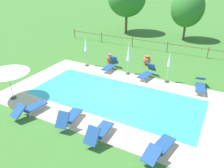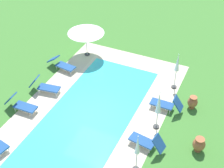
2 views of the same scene
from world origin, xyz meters
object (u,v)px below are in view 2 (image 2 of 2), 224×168
(patio_umbrella_closed_row_centre, at_px, (159,105))
(terracotta_urn_near_fence, at_px, (193,102))
(patio_umbrella_closed_row_mid_west, at_px, (177,65))
(terracotta_urn_by_tree, at_px, (199,144))
(sun_lounger_south_mid, at_px, (62,64))
(patio_umbrella_open_foreground, at_px, (86,30))
(sun_lounger_south_near_corner, at_px, (147,142))
(patio_umbrella_closed_row_west, at_px, (137,149))
(sun_lounger_south_far, at_px, (21,105))
(sun_lounger_north_end, at_px, (45,86))
(sun_lounger_north_near_steps, at_px, (166,104))

(patio_umbrella_closed_row_centre, xyz_separation_m, terracotta_urn_near_fence, (-2.30, 1.34, -1.18))
(patio_umbrella_closed_row_mid_west, distance_m, terracotta_urn_by_tree, 5.11)
(sun_lounger_south_mid, relative_size, patio_umbrella_open_foreground, 0.84)
(patio_umbrella_closed_row_mid_west, xyz_separation_m, patio_umbrella_closed_row_centre, (3.67, 0.09, -0.04))
(patio_umbrella_open_foreground, bearing_deg, sun_lounger_south_near_corner, 46.99)
(terracotta_urn_near_fence, bearing_deg, patio_umbrella_closed_row_west, -13.99)
(patio_umbrella_closed_row_mid_west, xyz_separation_m, terracotta_urn_near_fence, (1.38, 1.43, -1.21))
(sun_lounger_south_far, bearing_deg, terracotta_urn_near_fence, 115.71)
(sun_lounger_north_end, bearing_deg, sun_lounger_south_near_corner, 77.34)
(patio_umbrella_closed_row_centre, xyz_separation_m, terracotta_urn_by_tree, (0.65, 2.36, -1.16))
(sun_lounger_north_near_steps, height_order, sun_lounger_north_end, sun_lounger_north_near_steps)
(sun_lounger_north_near_steps, distance_m, sun_lounger_south_near_corner, 3.06)
(sun_lounger_south_mid, distance_m, terracotta_urn_by_tree, 10.18)
(patio_umbrella_closed_row_mid_west, bearing_deg, sun_lounger_south_far, -52.46)
(patio_umbrella_closed_row_west, distance_m, patio_umbrella_closed_row_centre, 3.00)
(sun_lounger_south_near_corner, relative_size, patio_umbrella_closed_row_west, 0.83)
(patio_umbrella_closed_row_west, bearing_deg, sun_lounger_south_far, -98.90)
(sun_lounger_north_end, xyz_separation_m, patio_umbrella_open_foreground, (-4.62, 0.38, 1.54))
(sun_lounger_south_far, bearing_deg, patio_umbrella_closed_row_mid_west, 127.54)
(sun_lounger_south_mid, bearing_deg, patio_umbrella_closed_row_mid_west, 99.27)
(sun_lounger_north_near_steps, bearing_deg, sun_lounger_north_end, -78.13)
(sun_lounger_south_far, distance_m, terracotta_urn_by_tree, 9.72)
(sun_lounger_south_mid, relative_size, sun_lounger_south_far, 1.10)
(sun_lounger_south_far, bearing_deg, patio_umbrella_closed_row_centre, 104.29)
(patio_umbrella_closed_row_mid_west, bearing_deg, sun_lounger_north_near_steps, 3.84)
(sun_lounger_north_near_steps, xyz_separation_m, patio_umbrella_open_foreground, (-3.14, -6.70, 1.54))
(sun_lounger_south_near_corner, xyz_separation_m, sun_lounger_south_far, (0.35, -7.29, -0.01))
(patio_umbrella_open_foreground, height_order, terracotta_urn_by_tree, patio_umbrella_open_foreground)
(sun_lounger_south_mid, xyz_separation_m, sun_lounger_south_far, (4.35, 0.03, 0.02))
(patio_umbrella_open_foreground, relative_size, patio_umbrella_closed_row_west, 1.08)
(sun_lounger_north_near_steps, xyz_separation_m, sun_lounger_south_near_corner, (3.06, -0.05, -0.00))
(patio_umbrella_closed_row_centre, bearing_deg, patio_umbrella_open_foreground, -125.23)
(sun_lounger_north_near_steps, xyz_separation_m, sun_lounger_south_mid, (-0.94, -7.37, -0.03))
(sun_lounger_north_end, height_order, patio_umbrella_closed_row_west, patio_umbrella_closed_row_west)
(sun_lounger_south_near_corner, height_order, sun_lounger_south_mid, sun_lounger_south_near_corner)
(patio_umbrella_closed_row_west, distance_m, terracotta_urn_by_tree, 3.48)
(sun_lounger_north_end, distance_m, terracotta_urn_by_tree, 9.41)
(patio_umbrella_open_foreground, bearing_deg, sun_lounger_north_end, -4.64)
(sun_lounger_south_near_corner, bearing_deg, sun_lounger_north_end, -102.66)
(patio_umbrella_closed_row_mid_west, bearing_deg, terracotta_urn_by_tree, 29.54)
(patio_umbrella_open_foreground, relative_size, patio_umbrella_closed_row_mid_west, 1.01)
(sun_lounger_south_near_corner, height_order, patio_umbrella_open_foreground, patio_umbrella_open_foreground)
(sun_lounger_south_near_corner, bearing_deg, patio_umbrella_closed_row_mid_west, -178.98)
(patio_umbrella_closed_row_west, bearing_deg, sun_lounger_north_end, -113.56)
(sun_lounger_north_end, height_order, sun_lounger_south_far, sun_lounger_north_end)
(sun_lounger_north_end, bearing_deg, terracotta_urn_near_fence, 104.94)
(sun_lounger_south_mid, distance_m, patio_umbrella_open_foreground, 2.78)
(sun_lounger_south_far, relative_size, patio_umbrella_open_foreground, 0.77)
(sun_lounger_south_near_corner, bearing_deg, sun_lounger_south_far, -87.28)
(terracotta_urn_near_fence, height_order, terracotta_urn_by_tree, terracotta_urn_by_tree)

